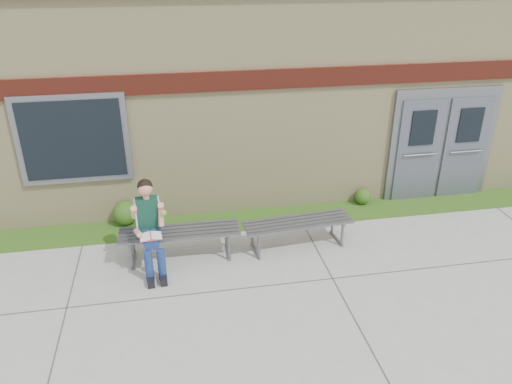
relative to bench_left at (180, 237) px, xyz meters
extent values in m
plane|color=#9E9E99|center=(1.31, -1.55, -0.39)|extent=(80.00, 80.00, 0.00)
cube|color=#285215|center=(1.31, 1.05, -0.38)|extent=(16.00, 0.80, 0.02)
cube|color=beige|center=(1.31, 4.45, 1.61)|extent=(16.00, 6.00, 4.00)
cube|color=maroon|center=(1.31, 1.42, 2.21)|extent=(16.00, 0.06, 0.35)
cube|color=slate|center=(-1.69, 1.41, 1.31)|extent=(1.90, 0.08, 1.60)
cube|color=black|center=(-1.69, 1.37, 1.31)|extent=(1.70, 0.04, 1.40)
cube|color=slate|center=(5.31, 1.41, 0.76)|extent=(2.20, 0.08, 2.30)
cube|color=#515561|center=(4.81, 1.36, 0.66)|extent=(0.92, 0.06, 2.10)
cube|color=#515561|center=(5.81, 1.36, 0.66)|extent=(0.92, 0.06, 2.10)
cube|color=slate|center=(0.00, 0.00, 0.10)|extent=(1.98, 0.58, 0.04)
cube|color=slate|center=(-0.79, 0.00, -0.17)|extent=(0.06, 0.55, 0.45)
cube|color=slate|center=(0.79, 0.00, -0.17)|extent=(0.06, 0.55, 0.45)
cube|color=slate|center=(2.00, 0.00, 0.07)|extent=(1.91, 0.69, 0.04)
cube|color=slate|center=(1.25, 0.00, -0.18)|extent=(0.09, 0.52, 0.43)
cube|color=slate|center=(2.75, 0.00, -0.18)|extent=(0.09, 0.52, 0.43)
cube|color=navy|center=(-0.47, -0.05, 0.20)|extent=(0.38, 0.29, 0.17)
cube|color=#0E3427|center=(-0.47, -0.08, 0.54)|extent=(0.36, 0.24, 0.49)
sphere|color=tan|center=(-0.47, -0.09, 0.96)|extent=(0.24, 0.24, 0.23)
sphere|color=black|center=(-0.47, -0.07, 0.99)|extent=(0.25, 0.25, 0.24)
cylinder|color=navy|center=(-0.55, -0.34, 0.22)|extent=(0.20, 0.46, 0.16)
cylinder|color=navy|center=(-0.36, -0.32, 0.22)|extent=(0.20, 0.46, 0.16)
cylinder|color=navy|center=(-0.51, -0.60, -0.13)|extent=(0.13, 0.13, 0.54)
cylinder|color=navy|center=(-0.31, -0.58, -0.13)|extent=(0.13, 0.13, 0.54)
cube|color=black|center=(-0.50, -0.67, -0.34)|extent=(0.13, 0.29, 0.11)
cube|color=black|center=(-0.31, -0.65, -0.34)|extent=(0.13, 0.29, 0.11)
cylinder|color=tan|center=(-0.67, -0.16, 0.60)|extent=(0.12, 0.25, 0.28)
cylinder|color=tan|center=(-0.26, -0.12, 0.60)|extent=(0.12, 0.25, 0.28)
cube|color=white|center=(-0.44, -0.46, 0.33)|extent=(0.35, 0.26, 0.02)
cube|color=#DB5278|center=(-0.44, -0.46, 0.32)|extent=(0.35, 0.27, 0.01)
sphere|color=#7FB730|center=(-0.22, -0.27, 0.61)|extent=(0.09, 0.09, 0.09)
sphere|color=#285215|center=(-0.96, 1.30, -0.15)|extent=(0.46, 0.46, 0.46)
sphere|color=#285215|center=(3.70, 1.30, -0.21)|extent=(0.32, 0.32, 0.32)
camera|label=1|loc=(-0.03, -7.19, 4.24)|focal=35.00mm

